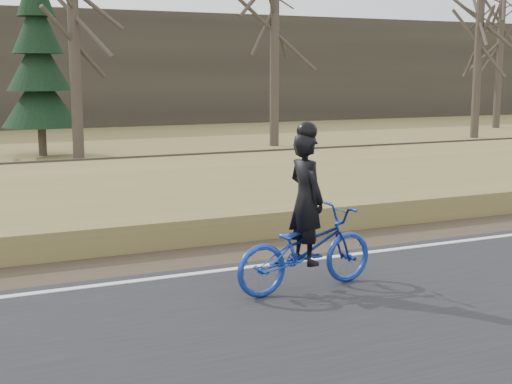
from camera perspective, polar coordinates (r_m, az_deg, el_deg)
name	(u,v)px	position (r m, az deg, el deg)	size (l,w,h in m)	color
ground	(430,253)	(11.73, 13.76, -4.73)	(120.00, 120.00, 0.00)	olive
edge_line	(422,246)	(11.87, 13.17, -4.21)	(120.00, 0.12, 0.01)	silver
shoulder	(387,236)	(12.66, 10.41, -3.46)	(120.00, 1.60, 0.04)	#473A2B
embankment	(305,197)	(15.13, 3.97, -0.43)	(120.00, 5.00, 0.44)	olive
ballast	(236,174)	(18.51, -1.62, 1.45)	(120.00, 3.00, 0.45)	slate
railroad	(236,162)	(18.47, -1.62, 2.38)	(120.00, 2.40, 0.29)	black
treeline_backdrop	(75,69)	(39.54, -14.25, 9.52)	(120.00, 4.00, 6.00)	#383328
cyclist	(306,238)	(9.18, 4.00, -3.66)	(2.08, 0.91, 2.18)	#16339A
bare_tree_near_left	(74,42)	(23.64, -14.35, 11.54)	(0.36, 0.36, 7.54)	#453C32
bare_tree_center	(275,46)	(27.76, 1.49, 11.57)	(0.36, 0.36, 7.62)	#453C32
bare_tree_right	(478,64)	(32.61, 17.32, 9.73)	(0.36, 0.36, 6.34)	#453C32
bare_tree_far_right	(501,39)	(38.86, 18.99, 11.50)	(0.36, 0.36, 8.97)	#453C32
conifer	(38,63)	(25.45, -17.01, 9.82)	(2.60, 2.60, 6.61)	#453C32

